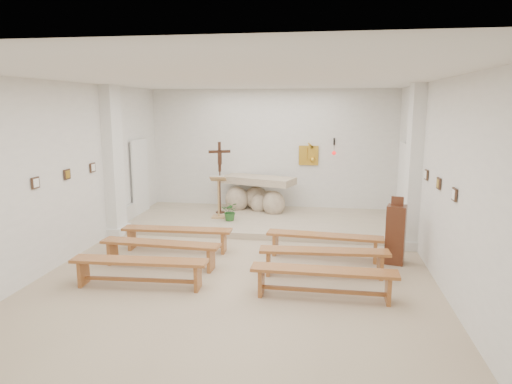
% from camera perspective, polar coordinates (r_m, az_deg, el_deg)
% --- Properties ---
extents(ground, '(7.00, 10.00, 0.00)m').
position_cam_1_polar(ground, '(8.66, -2.00, -9.84)').
color(ground, '#BFAC8A').
rests_on(ground, ground).
extents(wall_left, '(0.02, 10.00, 3.50)m').
position_cam_1_polar(wall_left, '(9.49, -23.27, 2.04)').
color(wall_left, white).
rests_on(wall_left, ground).
extents(wall_right, '(0.02, 10.00, 3.50)m').
position_cam_1_polar(wall_right, '(8.30, 22.31, 0.97)').
color(wall_right, white).
rests_on(wall_right, ground).
extents(wall_back, '(7.00, 0.02, 3.50)m').
position_cam_1_polar(wall_back, '(13.10, 1.99, 5.11)').
color(wall_back, white).
rests_on(wall_back, ground).
extents(ceiling, '(7.00, 10.00, 0.02)m').
position_cam_1_polar(ceiling, '(8.11, -2.17, 13.90)').
color(ceiling, silver).
rests_on(ceiling, wall_back).
extents(sanctuary_platform, '(6.98, 3.00, 0.15)m').
position_cam_1_polar(sanctuary_platform, '(11.94, 1.10, -3.62)').
color(sanctuary_platform, '#BDA891').
rests_on(sanctuary_platform, ground).
extents(pilaster_left, '(0.26, 0.55, 3.50)m').
position_cam_1_polar(pilaster_left, '(11.17, -17.37, 3.63)').
color(pilaster_left, white).
rests_on(pilaster_left, ground).
extents(pilaster_right, '(0.26, 0.55, 3.50)m').
position_cam_1_polar(pilaster_right, '(10.21, 19.08, 2.90)').
color(pilaster_right, white).
rests_on(pilaster_right, ground).
extents(gold_wall_relief, '(0.55, 0.04, 0.55)m').
position_cam_1_polar(gold_wall_relief, '(13.00, 6.59, 4.56)').
color(gold_wall_relief, gold).
rests_on(gold_wall_relief, wall_back).
extents(sanctuary_lamp, '(0.11, 0.36, 0.44)m').
position_cam_1_polar(sanctuary_lamp, '(12.73, 9.72, 5.07)').
color(sanctuary_lamp, black).
rests_on(sanctuary_lamp, wall_back).
extents(station_frame_left_front, '(0.03, 0.20, 0.20)m').
position_cam_1_polar(station_frame_left_front, '(8.83, -25.86, 1.04)').
color(station_frame_left_front, '#40291C').
rests_on(station_frame_left_front, wall_left).
extents(station_frame_left_mid, '(0.03, 0.20, 0.20)m').
position_cam_1_polar(station_frame_left_mid, '(9.65, -22.54, 2.05)').
color(station_frame_left_mid, '#40291C').
rests_on(station_frame_left_mid, wall_left).
extents(station_frame_left_rear, '(0.03, 0.20, 0.20)m').
position_cam_1_polar(station_frame_left_rear, '(10.51, -19.75, 2.90)').
color(station_frame_left_rear, '#40291C').
rests_on(station_frame_left_rear, wall_left).
extents(station_frame_right_front, '(0.03, 0.20, 0.20)m').
position_cam_1_polar(station_frame_right_front, '(7.54, 23.54, -0.28)').
color(station_frame_right_front, '#40291C').
rests_on(station_frame_right_front, wall_right).
extents(station_frame_right_mid, '(0.03, 0.20, 0.20)m').
position_cam_1_polar(station_frame_right_mid, '(8.50, 21.86, 1.00)').
color(station_frame_right_mid, '#40291C').
rests_on(station_frame_right_mid, wall_right).
extents(station_frame_right_rear, '(0.03, 0.20, 0.20)m').
position_cam_1_polar(station_frame_right_rear, '(9.46, 20.52, 2.03)').
color(station_frame_right_rear, '#40291C').
rests_on(station_frame_right_rear, wall_right).
extents(radiator_left, '(0.10, 0.85, 0.52)m').
position_cam_1_polar(radiator_left, '(12.08, -15.79, -2.92)').
color(radiator_left, silver).
rests_on(radiator_left, ground).
extents(radiator_right, '(0.10, 0.85, 0.52)m').
position_cam_1_polar(radiator_right, '(11.18, 18.29, -4.15)').
color(radiator_right, silver).
rests_on(radiator_right, ground).
extents(altar, '(2.16, 1.37, 1.04)m').
position_cam_1_polar(altar, '(12.75, 0.17, -0.50)').
color(altar, beige).
rests_on(altar, sanctuary_platform).
extents(lectern, '(0.43, 0.38, 1.13)m').
position_cam_1_polar(lectern, '(11.90, -4.72, -0.57)').
color(lectern, tan).
rests_on(lectern, sanctuary_platform).
extents(crucifix_stand, '(0.56, 0.26, 1.94)m').
position_cam_1_polar(crucifix_stand, '(12.33, -4.55, 2.48)').
color(crucifix_stand, '#382112').
rests_on(crucifix_stand, sanctuary_platform).
extents(potted_plant, '(0.45, 0.39, 0.49)m').
position_cam_1_polar(potted_plant, '(11.63, -3.20, -2.41)').
color(potted_plant, '#2A6227').
rests_on(potted_plant, sanctuary_platform).
extents(donation_pedestal, '(0.43, 0.43, 1.33)m').
position_cam_1_polar(donation_pedestal, '(9.30, 17.04, -5.05)').
color(donation_pedestal, '#542C18').
rests_on(donation_pedestal, ground).
extents(bench_left_front, '(2.34, 0.44, 0.49)m').
position_cam_1_polar(bench_left_front, '(9.84, -9.84, -5.18)').
color(bench_left_front, '#AC6631').
rests_on(bench_left_front, ground).
extents(bench_right_front, '(2.35, 0.58, 0.49)m').
position_cam_1_polar(bench_right_front, '(9.35, 8.53, -5.99)').
color(bench_right_front, '#AC6631').
rests_on(bench_right_front, ground).
extents(bench_left_second, '(2.34, 0.50, 0.49)m').
position_cam_1_polar(bench_left_second, '(8.94, -11.87, -6.90)').
color(bench_left_second, '#AC6631').
rests_on(bench_left_second, ground).
extents(bench_right_second, '(2.34, 0.50, 0.49)m').
position_cam_1_polar(bench_right_second, '(8.40, 8.49, -7.95)').
color(bench_right_second, '#AC6631').
rests_on(bench_right_second, ground).
extents(bench_left_third, '(2.34, 0.48, 0.49)m').
position_cam_1_polar(bench_left_third, '(8.06, -14.36, -8.99)').
color(bench_left_third, '#AC6631').
rests_on(bench_left_third, ground).
extents(bench_right_third, '(2.33, 0.40, 0.49)m').
position_cam_1_polar(bench_right_third, '(7.46, 8.45, -10.40)').
color(bench_right_third, '#AC6631').
rests_on(bench_right_third, ground).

